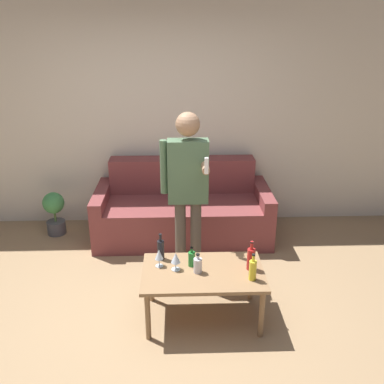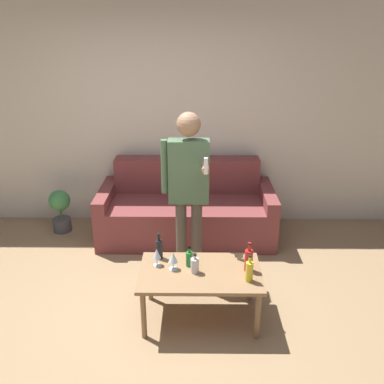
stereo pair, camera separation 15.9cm
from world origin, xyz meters
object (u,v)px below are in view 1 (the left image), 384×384
Objects in this scene: bottle_orange at (161,249)px; coffee_table at (203,276)px; person_standing_front at (187,182)px; couch at (183,210)px.

coffee_table is at bearing -30.45° from bottle_orange.
person_standing_front reaches higher than bottle_orange.
couch is at bearing 95.39° from coffee_table.
couch reaches higher than bottle_orange.
couch is 1.22× the size of person_standing_front.
bottle_orange is (-0.21, -1.34, 0.24)m from couch.
person_standing_front is (0.04, -0.86, 0.67)m from couch.
bottle_orange is at bearing -98.73° from couch.
person_standing_front is (-0.11, 0.69, 0.57)m from coffee_table.
bottle_orange is at bearing 149.55° from coffee_table.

